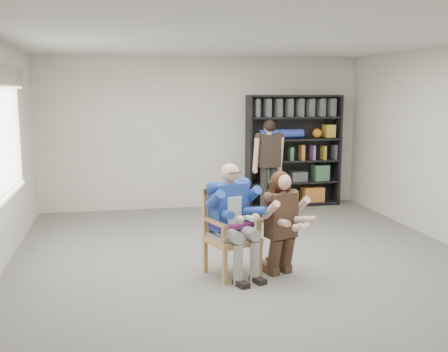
{
  "coord_description": "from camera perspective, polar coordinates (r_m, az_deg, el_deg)",
  "views": [
    {
      "loc": [
        -1.58,
        -6.14,
        2.16
      ],
      "look_at": [
        -0.2,
        0.6,
        1.05
      ],
      "focal_mm": 42.0,
      "sensor_mm": 36.0,
      "label": 1
    }
  ],
  "objects": [
    {
      "name": "room_shell",
      "position": [
        6.39,
        2.84,
        2.32
      ],
      "size": [
        6.0,
        7.0,
        2.8
      ],
      "primitive_type": null,
      "color": "beige",
      "rests_on": "ground"
    },
    {
      "name": "kneeling_woman",
      "position": [
        6.22,
        6.39,
        -5.26
      ],
      "size": [
        0.77,
        0.96,
        1.24
      ],
      "primitive_type": null,
      "rotation": [
        0.0,
        0.0,
        0.34
      ],
      "color": "#39261E",
      "rests_on": "floor"
    },
    {
      "name": "window_left",
      "position": [
        7.29,
        -22.44,
        4.3
      ],
      "size": [
        0.16,
        2.0,
        1.75
      ],
      "primitive_type": null,
      "color": "white",
      "rests_on": "room_shell"
    },
    {
      "name": "seated_man",
      "position": [
        6.17,
        0.9,
        -4.77
      ],
      "size": [
        0.82,
        0.96,
        1.35
      ],
      "primitive_type": null,
      "rotation": [
        0.0,
        0.0,
        0.34
      ],
      "color": "navy",
      "rests_on": "floor"
    },
    {
      "name": "floor",
      "position": [
        6.7,
        2.75,
        -9.66
      ],
      "size": [
        6.0,
        7.0,
        0.01
      ],
      "primitive_type": "cube",
      "color": "slate",
      "rests_on": "ground"
    },
    {
      "name": "armchair",
      "position": [
        6.2,
        0.9,
        -6.17
      ],
      "size": [
        0.76,
        0.75,
        1.04
      ],
      "primitive_type": null,
      "rotation": [
        0.0,
        0.0,
        0.34
      ],
      "color": "#A86E45",
      "rests_on": "floor"
    },
    {
      "name": "standing_man",
      "position": [
        9.06,
        4.89,
        0.78
      ],
      "size": [
        0.56,
        0.37,
        1.69
      ],
      "primitive_type": null,
      "rotation": [
        0.0,
        0.0,
        0.16
      ],
      "color": "black",
      "rests_on": "floor"
    },
    {
      "name": "bookshelf",
      "position": [
        10.04,
        7.58,
        2.73
      ],
      "size": [
        1.8,
        0.38,
        2.1
      ],
      "primitive_type": null,
      "color": "black",
      "rests_on": "floor"
    }
  ]
}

